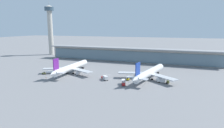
{
  "coord_description": "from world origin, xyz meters",
  "views": [
    {
      "loc": [
        54.44,
        -136.43,
        36.37
      ],
      "look_at": [
        0.0,
        10.03,
        6.95
      ],
      "focal_mm": 31.22,
      "sensor_mm": 36.0,
      "label": 1
    }
  ],
  "objects_px": {
    "service_truck_by_tail_olive": "(163,80)",
    "safety_cone_alpha": "(46,77)",
    "service_truck_under_wing_red": "(123,82)",
    "control_tower": "(50,26)",
    "service_truck_on_taxiway_olive": "(82,70)",
    "service_truck_near_nose_yellow": "(128,79)",
    "airliner_left_stand": "(71,68)",
    "airliner_centre_stand": "(149,73)",
    "service_truck_at_far_stand_red": "(105,78)",
    "service_truck_mid_apron_olive": "(44,73)"
  },
  "relations": [
    {
      "from": "airliner_centre_stand",
      "to": "control_tower",
      "type": "bearing_deg",
      "value": 150.66
    },
    {
      "from": "service_truck_at_far_stand_red",
      "to": "service_truck_under_wing_red",
      "type": "bearing_deg",
      "value": -21.69
    },
    {
      "from": "service_truck_by_tail_olive",
      "to": "service_truck_on_taxiway_olive",
      "type": "distance_m",
      "value": 69.35
    },
    {
      "from": "airliner_left_stand",
      "to": "service_truck_mid_apron_olive",
      "type": "distance_m",
      "value": 21.3
    },
    {
      "from": "airliner_left_stand",
      "to": "safety_cone_alpha",
      "type": "relative_size",
      "value": 81.01
    },
    {
      "from": "service_truck_near_nose_yellow",
      "to": "control_tower",
      "type": "height_order",
      "value": "control_tower"
    },
    {
      "from": "service_truck_under_wing_red",
      "to": "service_truck_near_nose_yellow",
      "type": "bearing_deg",
      "value": 91.8
    },
    {
      "from": "airliner_left_stand",
      "to": "service_truck_near_nose_yellow",
      "type": "distance_m",
      "value": 48.64
    },
    {
      "from": "service_truck_under_wing_red",
      "to": "service_truck_mid_apron_olive",
      "type": "xyz_separation_m",
      "value": [
        -66.86,
        4.9,
        -0.82
      ]
    },
    {
      "from": "airliner_centre_stand",
      "to": "service_truck_at_far_stand_red",
      "type": "relative_size",
      "value": 8.2
    },
    {
      "from": "service_truck_mid_apron_olive",
      "to": "service_truck_by_tail_olive",
      "type": "xyz_separation_m",
      "value": [
        90.3,
        7.99,
        0.82
      ]
    },
    {
      "from": "service_truck_at_far_stand_red",
      "to": "safety_cone_alpha",
      "type": "distance_m",
      "value": 43.67
    },
    {
      "from": "service_truck_by_tail_olive",
      "to": "service_truck_on_taxiway_olive",
      "type": "bearing_deg",
      "value": 168.75
    },
    {
      "from": "airliner_left_stand",
      "to": "control_tower",
      "type": "xyz_separation_m",
      "value": [
        -84.57,
        86.18,
        33.48
      ]
    },
    {
      "from": "airliner_centre_stand",
      "to": "safety_cone_alpha",
      "type": "bearing_deg",
      "value": -162.33
    },
    {
      "from": "service_truck_mid_apron_olive",
      "to": "control_tower",
      "type": "relative_size",
      "value": 0.05
    },
    {
      "from": "service_truck_on_taxiway_olive",
      "to": "safety_cone_alpha",
      "type": "bearing_deg",
      "value": -114.32
    },
    {
      "from": "service_truck_under_wing_red",
      "to": "control_tower",
      "type": "relative_size",
      "value": 0.11
    },
    {
      "from": "service_truck_mid_apron_olive",
      "to": "control_tower",
      "type": "bearing_deg",
      "value": 124.5
    },
    {
      "from": "service_truck_at_far_stand_red",
      "to": "safety_cone_alpha",
      "type": "xyz_separation_m",
      "value": [
        -42.57,
        -9.64,
        -1.37
      ]
    },
    {
      "from": "airliner_left_stand",
      "to": "service_truck_by_tail_olive",
      "type": "distance_m",
      "value": 72.28
    },
    {
      "from": "airliner_centre_stand",
      "to": "service_truck_under_wing_red",
      "type": "relative_size",
      "value": 7.37
    },
    {
      "from": "service_truck_near_nose_yellow",
      "to": "service_truck_at_far_stand_red",
      "type": "xyz_separation_m",
      "value": [
        -15.12,
        -5.75,
        0.88
      ]
    },
    {
      "from": "service_truck_on_taxiway_olive",
      "to": "service_truck_near_nose_yellow",
      "type": "bearing_deg",
      "value": -18.16
    },
    {
      "from": "airliner_left_stand",
      "to": "service_truck_on_taxiway_olive",
      "type": "bearing_deg",
      "value": 69.33
    },
    {
      "from": "control_tower",
      "to": "service_truck_by_tail_olive",
      "type": "bearing_deg",
      "value": -29.5
    },
    {
      "from": "airliner_left_stand",
      "to": "airliner_centre_stand",
      "type": "relative_size",
      "value": 1.01
    },
    {
      "from": "service_truck_near_nose_yellow",
      "to": "service_truck_under_wing_red",
      "type": "relative_size",
      "value": 0.91
    },
    {
      "from": "airliner_left_stand",
      "to": "safety_cone_alpha",
      "type": "bearing_deg",
      "value": -116.36
    },
    {
      "from": "service_truck_by_tail_olive",
      "to": "control_tower",
      "type": "bearing_deg",
      "value": 150.5
    },
    {
      "from": "service_truck_under_wing_red",
      "to": "service_truck_at_far_stand_red",
      "type": "xyz_separation_m",
      "value": [
        -15.5,
        6.17,
        0.0
      ]
    },
    {
      "from": "service_truck_by_tail_olive",
      "to": "safety_cone_alpha",
      "type": "bearing_deg",
      "value": -168.65
    },
    {
      "from": "service_truck_at_far_stand_red",
      "to": "service_truck_on_taxiway_olive",
      "type": "bearing_deg",
      "value": 145.14
    },
    {
      "from": "service_truck_under_wing_red",
      "to": "service_truck_by_tail_olive",
      "type": "height_order",
      "value": "same"
    },
    {
      "from": "airliner_centre_stand",
      "to": "control_tower",
      "type": "height_order",
      "value": "control_tower"
    },
    {
      "from": "service_truck_mid_apron_olive",
      "to": "service_truck_at_far_stand_red",
      "type": "xyz_separation_m",
      "value": [
        51.36,
        1.27,
        0.82
      ]
    },
    {
      "from": "control_tower",
      "to": "safety_cone_alpha",
      "type": "height_order",
      "value": "control_tower"
    },
    {
      "from": "service_truck_mid_apron_olive",
      "to": "service_truck_under_wing_red",
      "type": "bearing_deg",
      "value": -4.19
    },
    {
      "from": "service_truck_under_wing_red",
      "to": "control_tower",
      "type": "height_order",
      "value": "control_tower"
    },
    {
      "from": "airliner_centre_stand",
      "to": "service_truck_near_nose_yellow",
      "type": "height_order",
      "value": "airliner_centre_stand"
    },
    {
      "from": "service_truck_on_taxiway_olive",
      "to": "safety_cone_alpha",
      "type": "relative_size",
      "value": 9.89
    },
    {
      "from": "airliner_left_stand",
      "to": "airliner_centre_stand",
      "type": "xyz_separation_m",
      "value": [
        61.9,
        3.85,
        0.0
      ]
    },
    {
      "from": "airliner_left_stand",
      "to": "safety_cone_alpha",
      "type": "height_order",
      "value": "airliner_left_stand"
    },
    {
      "from": "service_truck_mid_apron_olive",
      "to": "service_truck_at_far_stand_red",
      "type": "distance_m",
      "value": 51.38
    },
    {
      "from": "service_truck_under_wing_red",
      "to": "service_truck_mid_apron_olive",
      "type": "height_order",
      "value": "service_truck_under_wing_red"
    },
    {
      "from": "service_truck_by_tail_olive",
      "to": "service_truck_on_taxiway_olive",
      "type": "xyz_separation_m",
      "value": [
        -68.01,
        13.53,
        -0.88
      ]
    },
    {
      "from": "airliner_left_stand",
      "to": "service_truck_under_wing_red",
      "type": "distance_m",
      "value": 51.19
    },
    {
      "from": "service_truck_by_tail_olive",
      "to": "safety_cone_alpha",
      "type": "xyz_separation_m",
      "value": [
        -81.52,
        -16.36,
        -1.37
      ]
    },
    {
      "from": "service_truck_by_tail_olive",
      "to": "service_truck_on_taxiway_olive",
      "type": "relative_size",
      "value": 1.07
    },
    {
      "from": "service_truck_by_tail_olive",
      "to": "control_tower",
      "type": "xyz_separation_m",
      "value": [
        -156.74,
        88.68,
        36.55
      ]
    }
  ]
}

